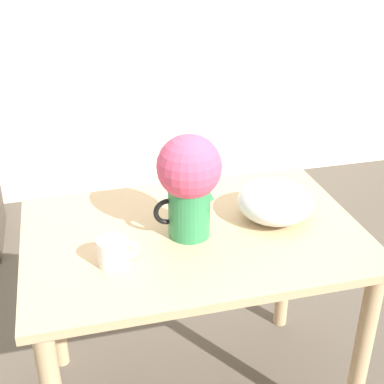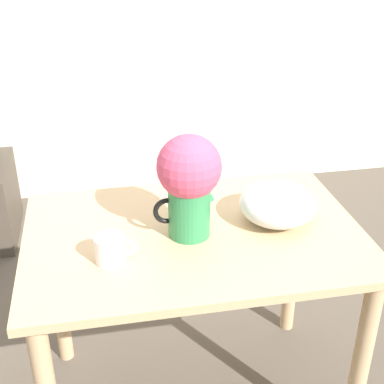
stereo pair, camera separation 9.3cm
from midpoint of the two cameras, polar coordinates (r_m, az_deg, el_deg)
The scene contains 4 objects.
table at distance 1.86m, azimuth 1.67°, elevation -7.64°, with size 1.12×0.75×0.77m.
flower_vase at distance 1.68m, azimuth 1.27°, elevation 1.36°, with size 0.22×0.21×0.35m.
coffee_mug at distance 1.63m, azimuth -7.01°, elevation -6.10°, with size 0.13×0.09×0.09m.
white_bowl at distance 1.84m, azimuth 10.53°, elevation -1.26°, with size 0.26×0.26×0.14m.
Camera 2 is at (-0.24, -1.55, 1.71)m, focal length 50.00 mm.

